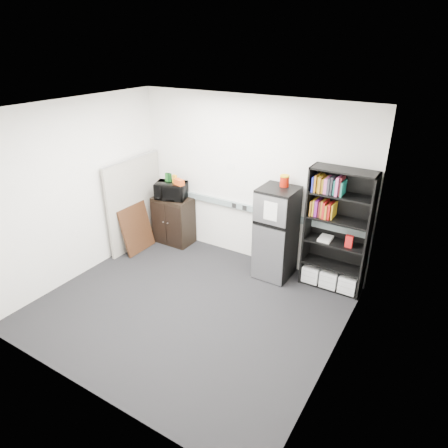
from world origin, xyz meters
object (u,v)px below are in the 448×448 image
object	(u,v)px
microwave	(171,191)
refrigerator	(276,233)
bookshelf	(337,232)
cubicle_partition	(135,203)
cabinet	(174,220)

from	to	relation	value
microwave	refrigerator	size ratio (longest dim) A/B	0.36
bookshelf	cubicle_partition	world-z (taller)	bookshelf
bookshelf	cabinet	xyz separation A→B (m)	(-2.94, -0.06, -0.48)
microwave	bookshelf	bearing A→B (deg)	-17.83
refrigerator	cabinet	bearing A→B (deg)	178.47
bookshelf	microwave	xyz separation A→B (m)	(-2.94, -0.08, 0.10)
bookshelf	microwave	world-z (taller)	bookshelf
cubicle_partition	bookshelf	bearing A→B (deg)	8.06
cubicle_partition	microwave	xyz separation A→B (m)	(0.49, 0.40, 0.20)
bookshelf	refrigerator	distance (m)	0.91
bookshelf	cubicle_partition	xyz separation A→B (m)	(-3.43, -0.49, -0.10)
cabinet	microwave	world-z (taller)	microwave
cubicle_partition	microwave	world-z (taller)	cubicle_partition
cubicle_partition	cabinet	distance (m)	0.75
cubicle_partition	microwave	distance (m)	0.67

